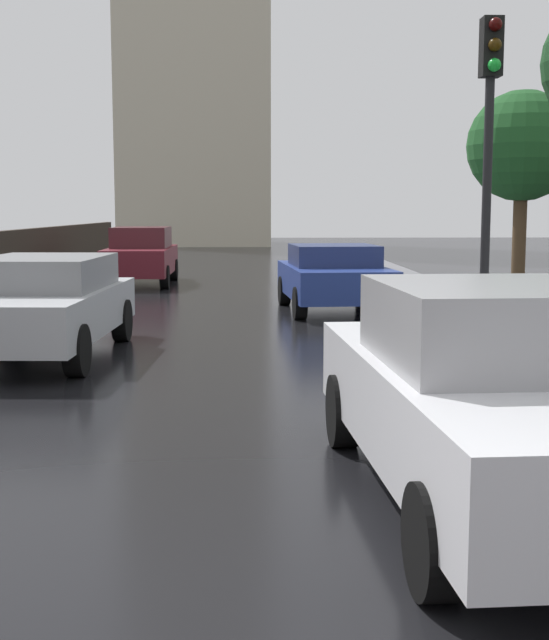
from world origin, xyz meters
name	(u,v)px	position (x,y,z in m)	size (l,w,h in m)	color
car_blue_mid_road	(334,276)	(2.81, 13.31, 0.69)	(2.13, 3.97, 1.32)	navy
car_white_far_ahead	(490,394)	(2.78, 1.94, 0.75)	(1.95, 4.53, 1.51)	silver
car_silver_behind_camera	(41,303)	(-1.72, 8.09, 0.73)	(2.05, 4.42, 1.36)	#B2B5BA
car_maroon_far_lane	(141,255)	(-1.80, 19.83, 0.79)	(1.76, 4.25, 1.54)	maroon
traffic_light	(489,122)	(4.26, 7.59, 3.13)	(0.26, 0.39, 4.32)	black
street_tree_mid	(522,147)	(7.04, 15.06, 3.35)	(2.38, 2.38, 4.57)	#4C3823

